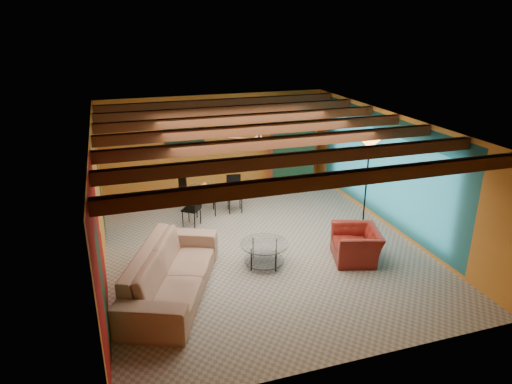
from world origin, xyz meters
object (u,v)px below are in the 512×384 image
object	(u,v)px
coffee_table	(264,254)
armoire	(290,149)
sofa	(172,272)
armchair	(356,244)
vase	(204,175)
dining_table	(205,196)
floor_lamp	(366,184)
potted_plant	(291,107)

from	to	relation	value
coffee_table	armoire	xyz separation A→B (m)	(2.39, 4.63, 0.79)
sofa	armchair	xyz separation A→B (m)	(3.79, 0.11, -0.10)
armoire	vase	xyz separation A→B (m)	(-2.97, -1.68, 0.02)
dining_table	vase	size ratio (longest dim) A/B	9.99
coffee_table	armoire	distance (m)	5.27
floor_lamp	potted_plant	world-z (taller)	potted_plant
floor_lamp	vase	size ratio (longest dim) A/B	11.69
armoire	floor_lamp	distance (m)	3.65
armoire	potted_plant	world-z (taller)	potted_plant
coffee_table	floor_lamp	bearing A→B (deg)	19.57
dining_table	armchair	bearing A→B (deg)	-53.46
armoire	sofa	bearing A→B (deg)	-108.86
armoire	floor_lamp	size ratio (longest dim) A/B	0.96
floor_lamp	vase	xyz separation A→B (m)	(-3.42, 1.95, -0.03)
coffee_table	armoire	world-z (taller)	armoire
sofa	floor_lamp	distance (m)	5.01
floor_lamp	potted_plant	xyz separation A→B (m)	(-0.45, 3.62, 1.21)
dining_table	floor_lamp	xyz separation A→B (m)	(3.42, -1.95, 0.60)
sofa	vase	xyz separation A→B (m)	(1.33, 3.42, 0.62)
armchair	dining_table	world-z (taller)	dining_table
vase	floor_lamp	bearing A→B (deg)	-29.65
floor_lamp	sofa	bearing A→B (deg)	-162.77
sofa	armchair	distance (m)	3.79
armchair	floor_lamp	world-z (taller)	floor_lamp
dining_table	potted_plant	size ratio (longest dim) A/B	4.18
potted_plant	vase	world-z (taller)	potted_plant
armoire	floor_lamp	world-z (taller)	floor_lamp
dining_table	potted_plant	distance (m)	3.86
armchair	vase	bearing A→B (deg)	-126.56
armchair	dining_table	xyz separation A→B (m)	(-2.45, 3.31, 0.15)
armchair	potted_plant	xyz separation A→B (m)	(0.51, 4.99, 1.95)
armchair	potted_plant	bearing A→B (deg)	-168.98
dining_table	vase	xyz separation A→B (m)	(0.00, 0.00, 0.57)
coffee_table	potted_plant	bearing A→B (deg)	62.67
coffee_table	dining_table	distance (m)	3.02
armchair	coffee_table	world-z (taller)	armchair
sofa	armoire	xyz separation A→B (m)	(4.30, 5.09, 0.60)
armchair	armoire	distance (m)	5.06
sofa	vase	world-z (taller)	vase
sofa	armoire	world-z (taller)	armoire
floor_lamp	vase	distance (m)	3.93
floor_lamp	armoire	bearing A→B (deg)	97.08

